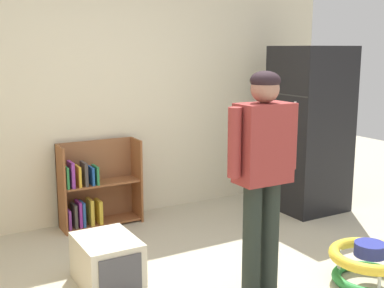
{
  "coord_description": "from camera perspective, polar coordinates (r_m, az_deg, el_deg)",
  "views": [
    {
      "loc": [
        -1.87,
        -2.49,
        1.76
      ],
      "look_at": [
        -0.06,
        0.67,
        1.05
      ],
      "focal_mm": 46.49,
      "sensor_mm": 36.0,
      "label": 1
    }
  ],
  "objects": [
    {
      "name": "standing_person",
      "position": [
        3.45,
        8.13,
        -2.44
      ],
      "size": [
        0.57,
        0.22,
        1.61
      ],
      "color": "#222A24",
      "rests_on": "ground"
    },
    {
      "name": "refrigerator",
      "position": [
        5.54,
        13.32,
        1.65
      ],
      "size": [
        0.73,
        0.68,
        1.78
      ],
      "color": "black",
      "rests_on": "ground"
    },
    {
      "name": "baby_walker",
      "position": [
        4.08,
        19.64,
        -12.77
      ],
      "size": [
        0.6,
        0.6,
        0.32
      ],
      "color": "green",
      "rests_on": "ground"
    },
    {
      "name": "pet_carrier",
      "position": [
        3.89,
        -9.71,
        -13.11
      ],
      "size": [
        0.42,
        0.55,
        0.36
      ],
      "color": "beige",
      "rests_on": "ground"
    },
    {
      "name": "bookshelf",
      "position": [
        5.07,
        -11.19,
        -5.2
      ],
      "size": [
        0.8,
        0.28,
        0.85
      ],
      "color": "brown",
      "rests_on": "ground"
    },
    {
      "name": "back_wall",
      "position": [
        5.19,
        -8.57,
        6.33
      ],
      "size": [
        5.2,
        0.06,
        2.7
      ],
      "primitive_type": "cube",
      "color": "beige",
      "rests_on": "ground"
    }
  ]
}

